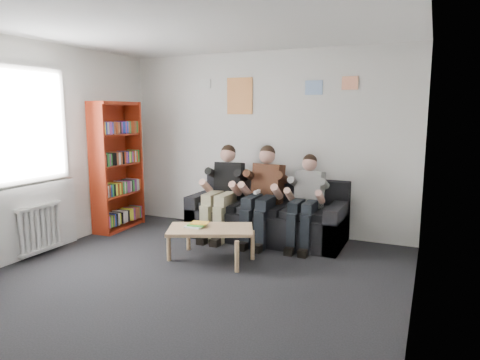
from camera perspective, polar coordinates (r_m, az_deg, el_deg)
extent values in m
plane|color=black|center=(4.62, -8.55, -14.12)|extent=(5.00, 5.00, 0.00)
plane|color=white|center=(4.34, -9.45, 20.75)|extent=(5.00, 5.00, 0.00)
plane|color=silver|center=(6.50, 3.22, 4.99)|extent=(4.50, 0.00, 4.50)
plane|color=silver|center=(5.82, -27.87, 3.47)|extent=(0.00, 5.00, 5.00)
plane|color=silver|center=(3.58, 22.72, 0.94)|extent=(0.00, 5.00, 5.00)
cube|color=black|center=(6.19, 3.51, -5.94)|extent=(2.20, 0.90, 0.42)
cube|color=black|center=(6.42, 4.66, -1.52)|extent=(2.20, 0.20, 0.43)
cube|color=black|center=(6.58, -4.75, -4.23)|extent=(0.18, 0.90, 0.60)
cube|color=black|center=(5.90, 12.79, -6.01)|extent=(0.18, 0.90, 0.60)
cube|color=black|center=(6.05, 3.26, -3.74)|extent=(1.84, 0.62, 0.10)
cube|color=#9C2811|center=(6.85, -16.06, 1.78)|extent=(0.29, 0.88, 1.97)
cube|color=tan|center=(5.27, -3.94, -6.60)|extent=(1.02, 0.56, 0.04)
cylinder|color=tan|center=(5.37, -9.48, -8.69)|extent=(0.05, 0.05, 0.37)
cylinder|color=tan|center=(4.94, -0.41, -10.16)|extent=(0.05, 0.05, 0.37)
cylinder|color=tan|center=(5.74, -6.91, -7.46)|extent=(0.05, 0.05, 0.37)
cylinder|color=tan|center=(5.34, 1.69, -8.67)|extent=(0.05, 0.05, 0.37)
cube|color=white|center=(5.32, -6.16, -6.17)|extent=(0.21, 0.15, 0.02)
cube|color=#4FBC43|center=(5.33, -5.78, -5.95)|extent=(0.21, 0.15, 0.02)
cube|color=yellow|center=(5.34, -5.40, -5.72)|extent=(0.21, 0.15, 0.02)
cube|color=black|center=(6.35, -1.45, -0.12)|extent=(0.41, 0.30, 0.58)
sphere|color=tan|center=(6.26, -1.63, 3.42)|extent=(0.23, 0.23, 0.23)
sphere|color=black|center=(6.27, -1.57, 3.76)|extent=(0.21, 0.21, 0.21)
cube|color=gray|center=(6.12, -2.69, -2.44)|extent=(0.37, 0.47, 0.15)
cube|color=gray|center=(6.00, -3.65, -5.93)|extent=(0.35, 0.14, 0.52)
cube|color=black|center=(6.00, -3.91, -8.00)|extent=(0.35, 0.27, 0.10)
cube|color=#552A1C|center=(6.11, 3.74, -0.47)|extent=(0.41, 0.30, 0.59)
sphere|color=tan|center=(6.02, 3.64, 3.27)|extent=(0.23, 0.23, 0.23)
sphere|color=black|center=(6.03, 3.70, 3.63)|extent=(0.22, 0.22, 0.22)
cube|color=black|center=(5.87, 2.65, -2.93)|extent=(0.37, 0.48, 0.16)
cube|color=black|center=(5.74, 1.78, -6.61)|extent=(0.35, 0.15, 0.52)
cube|color=black|center=(5.75, 1.52, -8.77)|extent=(0.35, 0.27, 0.10)
cube|color=white|center=(5.74, 2.28, -1.61)|extent=(0.04, 0.15, 0.04)
cube|color=white|center=(5.92, 9.26, -1.21)|extent=(0.37, 0.27, 0.52)
sphere|color=tan|center=(5.83, 9.26, 2.18)|extent=(0.20, 0.20, 0.20)
sphere|color=black|center=(5.84, 9.30, 2.51)|extent=(0.19, 0.19, 0.19)
cube|color=black|center=(5.70, 8.49, -3.47)|extent=(0.33, 0.42, 0.14)
cube|color=black|center=(5.59, 7.84, -7.13)|extent=(0.31, 0.13, 0.52)
cube|color=black|center=(5.60, 7.63, -9.38)|extent=(0.31, 0.24, 0.09)
cylinder|color=white|center=(5.86, -27.16, -6.40)|extent=(0.06, 0.06, 0.60)
cylinder|color=white|center=(5.91, -26.55, -6.23)|extent=(0.06, 0.06, 0.60)
cylinder|color=white|center=(5.96, -25.96, -6.07)|extent=(0.06, 0.06, 0.60)
cylinder|color=white|center=(6.01, -25.37, -5.91)|extent=(0.06, 0.06, 0.60)
cylinder|color=white|center=(6.06, -24.79, -5.75)|extent=(0.06, 0.06, 0.60)
cylinder|color=white|center=(6.11, -24.23, -5.60)|extent=(0.06, 0.06, 0.60)
cylinder|color=white|center=(6.16, -23.67, -5.44)|extent=(0.06, 0.06, 0.60)
cylinder|color=white|center=(6.21, -23.12, -5.29)|extent=(0.06, 0.06, 0.60)
cube|color=white|center=(6.10, -24.90, -8.38)|extent=(0.10, 0.64, 0.04)
cube|color=white|center=(5.97, -25.26, -3.23)|extent=(0.10, 0.64, 0.04)
cube|color=white|center=(5.91, -26.44, 6.57)|extent=(0.02, 1.00, 1.30)
cube|color=silver|center=(5.93, -26.85, 13.14)|extent=(0.05, 1.12, 0.06)
cube|color=silver|center=(5.96, -25.92, 0.04)|extent=(0.05, 1.12, 0.06)
cube|color=silver|center=(6.06, -25.58, -4.82)|extent=(0.03, 1.30, 0.90)
cube|color=#E5C951|center=(6.63, -0.04, 11.14)|extent=(0.42, 0.01, 0.55)
cube|color=#458EED|center=(6.25, 9.82, 12.05)|extent=(0.25, 0.01, 0.20)
cube|color=#DE4584|center=(6.15, 14.45, 12.42)|extent=(0.22, 0.01, 0.18)
cube|color=silver|center=(6.91, -4.69, 12.68)|extent=(0.20, 0.01, 0.14)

